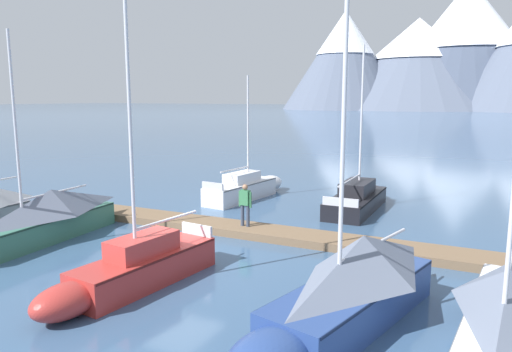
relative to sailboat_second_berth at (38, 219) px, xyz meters
The scene contains 13 objects.
ground_plane 5.87m from the sailboat_second_berth, ahead, with size 700.00×700.00×0.00m, color #38567A.
mountain_west_summit 216.24m from the sailboat_second_berth, 103.59° to the left, with size 56.59×56.59×44.45m.
mountain_central_massif 229.07m from the sailboat_second_berth, 95.31° to the left, with size 91.53×91.53×41.60m.
mountain_shoulder_ridge 235.36m from the sailboat_second_berth, 90.25° to the left, with size 83.82×83.82×57.42m.
dock 7.38m from the sailboat_second_berth, 38.14° to the left, with size 21.55×1.99×0.30m.
sailboat_second_berth is the anchor object (origin of this frame).
sailboat_mid_dock_port 11.17m from the sailboat_second_berth, 73.64° to the left, with size 2.00×6.48×6.51m.
sailboat_mid_dock_starboard 6.42m from the sailboat_second_berth, 17.35° to the right, with size 1.91×6.11×9.21m.
sailboat_far_berth 14.24m from the sailboat_second_berth, 49.84° to the left, with size 1.86×6.92×7.80m.
sailboat_outer_slip 12.26m from the sailboat_second_berth, ahead, with size 3.21×7.27×8.16m.
sailboat_end_of_dock 15.49m from the sailboat_second_berth, ahead, with size 2.09×7.19×9.07m.
person_on_dock 7.78m from the sailboat_second_berth, 35.94° to the left, with size 0.59×0.25×1.69m.
mooring_buoy_channel_marker 5.75m from the sailboat_second_berth, 151.09° to the left, with size 0.53×0.53×0.61m.
Camera 1 is at (9.30, -12.48, 5.37)m, focal length 33.89 mm.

